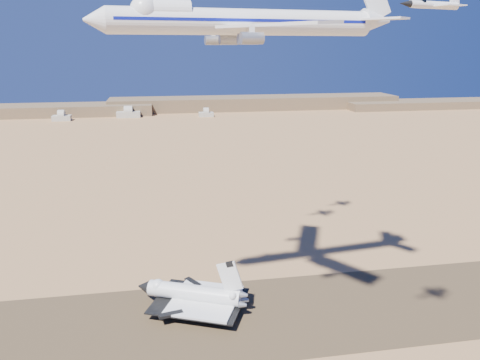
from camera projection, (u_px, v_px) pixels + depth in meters
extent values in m
plane|color=tan|center=(232.00, 318.00, 157.80)|extent=(1200.00, 1200.00, 0.00)
cube|color=#4B3825|center=(232.00, 318.00, 157.79)|extent=(600.00, 50.00, 0.06)
cube|color=brown|center=(5.00, 111.00, 612.27)|extent=(380.00, 60.00, 14.00)
cube|color=brown|center=(256.00, 103.00, 686.66)|extent=(420.00, 60.00, 18.00)
cube|color=brown|center=(441.00, 104.00, 705.32)|extent=(300.00, 60.00, 11.00)
cube|color=#ADA699|center=(62.00, 118.00, 579.11)|extent=(22.00, 14.00, 6.50)
cube|color=#ADA699|center=(129.00, 114.00, 606.36)|extent=(30.00, 15.00, 7.50)
cube|color=#ADA699|center=(206.00, 114.00, 613.63)|extent=(19.00, 12.50, 5.50)
cylinder|color=silver|center=(193.00, 293.00, 162.15)|extent=(31.97, 18.06, 5.67)
cone|color=black|center=(144.00, 287.00, 166.29)|extent=(6.32, 6.75, 5.38)
sphere|color=silver|center=(158.00, 286.00, 164.89)|extent=(5.26, 5.26, 5.26)
cube|color=silver|center=(205.00, 300.00, 161.88)|extent=(30.07, 31.13, 0.91)
cube|color=black|center=(199.00, 301.00, 162.46)|extent=(37.50, 34.34, 0.51)
cube|color=silver|center=(230.00, 277.00, 157.02)|extent=(8.89, 4.38, 11.66)
cylinder|color=gray|center=(159.00, 300.00, 166.33)|extent=(0.36, 0.36, 3.24)
cylinder|color=black|center=(159.00, 302.00, 166.63)|extent=(1.20, 0.86, 1.11)
cylinder|color=gray|center=(206.00, 314.00, 157.28)|extent=(0.36, 0.36, 3.24)
cylinder|color=black|center=(206.00, 317.00, 157.57)|extent=(1.20, 0.86, 1.11)
cylinder|color=gray|center=(215.00, 299.00, 166.74)|extent=(0.36, 0.36, 3.24)
cylinder|color=black|center=(215.00, 302.00, 167.03)|extent=(1.20, 0.86, 1.11)
cylinder|color=white|center=(245.00, 22.00, 124.14)|extent=(72.06, 14.93, 6.75)
cone|color=white|center=(94.00, 20.00, 113.65)|extent=(6.02, 7.31, 6.75)
sphere|color=white|center=(144.00, 10.00, 116.29)|extent=(6.96, 6.96, 6.96)
cube|color=white|center=(275.00, 24.00, 109.49)|extent=(25.79, 31.46, 0.74)
cube|color=white|center=(235.00, 29.00, 140.63)|extent=(20.40, 32.94, 0.74)
cube|color=white|center=(385.00, 19.00, 127.86)|extent=(11.58, 12.78, 0.53)
cube|color=white|center=(359.00, 21.00, 140.52)|extent=(9.94, 12.96, 0.53)
cylinder|color=gray|center=(248.00, 39.00, 116.02)|extent=(5.56, 3.33, 2.74)
cylinder|color=gray|center=(252.00, 38.00, 106.69)|extent=(5.56, 3.33, 2.74)
cylinder|color=gray|center=(228.00, 40.00, 133.54)|extent=(5.56, 3.33, 2.74)
cylinder|color=gray|center=(214.00, 40.00, 141.72)|extent=(5.56, 3.33, 2.74)
imported|color=#CF3C0C|center=(209.00, 316.00, 157.76)|extent=(0.46, 0.67, 1.75)
imported|color=#CF3C0C|center=(215.00, 320.00, 154.86)|extent=(0.57, 0.94, 1.89)
imported|color=#CF3C0C|center=(214.00, 316.00, 157.27)|extent=(1.13, 1.09, 1.78)
cylinder|color=white|center=(434.00, 5.00, 87.65)|extent=(11.77, 4.53, 1.38)
cone|color=black|center=(405.00, 4.00, 84.71)|extent=(2.82, 1.93, 1.28)
sphere|color=black|center=(423.00, 2.00, 86.29)|extent=(1.38, 1.38, 1.38)
cube|color=white|center=(438.00, 6.00, 88.12)|extent=(5.46, 8.53, 0.25)
cube|color=white|center=(453.00, 6.00, 89.70)|extent=(3.42, 5.33, 0.20)
cylinder|color=white|center=(266.00, 22.00, 170.72)|extent=(12.87, 3.80, 1.49)
cone|color=black|center=(246.00, 22.00, 168.15)|extent=(2.98, 1.87, 1.39)
sphere|color=black|center=(258.00, 20.00, 169.50)|extent=(1.49, 1.49, 1.49)
cube|color=white|center=(269.00, 23.00, 171.13)|extent=(5.23, 9.08, 0.27)
cube|color=white|center=(279.00, 22.00, 172.50)|extent=(3.28, 5.68, 0.21)
cube|color=white|center=(280.00, 18.00, 172.16)|extent=(3.22, 0.85, 3.61)
cylinder|color=white|center=(299.00, 27.00, 187.45)|extent=(12.16, 4.62, 1.43)
cone|color=black|center=(283.00, 27.00, 184.45)|extent=(2.90, 1.98, 1.32)
sphere|color=black|center=(292.00, 26.00, 186.06)|extent=(1.43, 1.43, 1.43)
cube|color=white|center=(301.00, 28.00, 187.93)|extent=(5.60, 8.80, 0.25)
cube|color=white|center=(309.00, 28.00, 189.54)|extent=(3.51, 5.50, 0.20)
cube|color=white|center=(310.00, 24.00, 189.24)|extent=(3.04, 1.06, 3.45)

